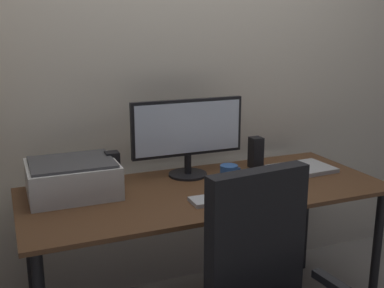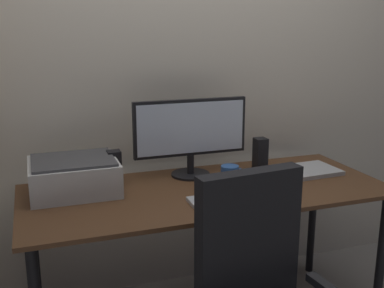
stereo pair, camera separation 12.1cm
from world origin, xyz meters
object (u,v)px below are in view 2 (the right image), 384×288
Objects in this scene: laptop at (307,171)px; speaker_right at (260,153)px; desk at (207,204)px; coffee_mug at (230,177)px; mouse at (258,192)px; printer at (74,176)px; keyboard at (220,199)px; monitor at (191,132)px; speaker_left at (114,168)px.

speaker_right is at bearing 140.49° from laptop.
desk is 0.17m from coffee_mug.
desk is at bearing 144.17° from mouse.
printer is at bearing 165.56° from coffee_mug.
mouse reaches higher than keyboard.
laptop reaches higher than keyboard.
laptop is 1.20m from printer.
keyboard is at bearing -90.27° from desk.
speaker_left is (-0.40, -0.01, -0.15)m from monitor.
monitor reaches higher than keyboard.
speaker_left is 1.00× the size of speaker_right.
mouse is (0.19, 0.01, 0.01)m from keyboard.
monitor is 0.42m from speaker_left.
coffee_mug reaches higher than mouse.
coffee_mug is (-0.08, 0.14, 0.04)m from mouse.
laptop is at bearing 22.10° from keyboard.
coffee_mug is 0.65× the size of speaker_left.
speaker_right is at bearing 65.55° from mouse.
speaker_left is 0.20m from printer.
monitor is at bearing 91.56° from keyboard.
keyboard is 0.56m from speaker_left.
mouse is at bearing -39.72° from desk.
speaker_left is 0.79m from speaker_right.
coffee_mug is at bearing -140.31° from speaker_right.
mouse is 0.70m from speaker_left.
desk is 0.38m from monitor.
mouse is at bearing 4.37° from keyboard.
coffee_mug is 0.56m from speaker_left.
monitor is at bearing 91.96° from desk.
coffee_mug is 0.34× the size of laptop.
coffee_mug is (0.11, 0.15, 0.05)m from keyboard.
monitor is 2.05× the size of keyboard.
speaker_left reaches higher than coffee_mug.
monitor is at bearing 5.56° from printer.
mouse is at bearing -21.90° from printer.
speaker_left is at bearing 180.00° from speaker_right.
desk is 0.47m from speaker_right.
speaker_right reaches higher than mouse.
desk is 0.64m from printer.
coffee_mug is 0.49m from laptop.
mouse is at bearing -118.34° from speaker_right.
laptop is at bearing -8.51° from speaker_left.
speaker_right is at bearing -1.14° from monitor.
coffee_mug is at bearing -64.31° from monitor.
keyboard is at bearing -43.39° from speaker_left.
monitor is at bearing 1.14° from speaker_left.
keyboard is 1.71× the size of speaker_right.
mouse is at bearing -154.00° from laptop.
speaker_right is at bearing 39.69° from coffee_mug.
laptop is at bearing -4.73° from printer.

